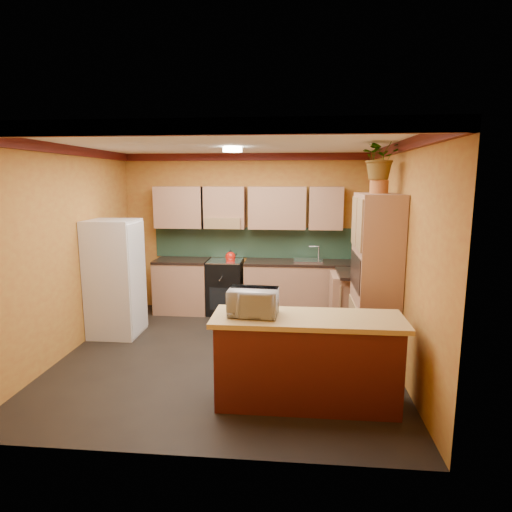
{
  "coord_description": "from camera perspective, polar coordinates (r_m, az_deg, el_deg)",
  "views": [
    {
      "loc": [
        0.86,
        -5.23,
        2.26
      ],
      "look_at": [
        0.33,
        0.45,
        1.24
      ],
      "focal_mm": 30.0,
      "sensor_mm": 36.0,
      "label": 1
    }
  ],
  "objects": [
    {
      "name": "countertop_right",
      "position": [
        6.48,
        13.55,
        -2.29
      ],
      "size": [
        0.62,
        0.8,
        0.04
      ],
      "primitive_type": "cube",
      "color": "black",
      "rests_on": "base_cabinets_right"
    },
    {
      "name": "fridge",
      "position": [
        6.56,
        -18.31,
        -2.82
      ],
      "size": [
        0.68,
        0.66,
        1.7
      ],
      "primitive_type": "cube",
      "color": "silver",
      "rests_on": "ground"
    },
    {
      "name": "countertop_back",
      "position": [
        7.19,
        0.78,
        -0.79
      ],
      "size": [
        3.65,
        0.62,
        0.04
      ],
      "primitive_type": "cube",
      "color": "black",
      "rests_on": "base_cabinets_back"
    },
    {
      "name": "base_cabinets_back",
      "position": [
        7.29,
        0.77,
        -4.34
      ],
      "size": [
        3.65,
        0.6,
        0.88
      ],
      "primitive_type": "cube",
      "color": "tan",
      "rests_on": "ground"
    },
    {
      "name": "microwave",
      "position": [
        4.27,
        -0.39,
        -6.16
      ],
      "size": [
        0.5,
        0.36,
        0.27
      ],
      "primitive_type": "imported",
      "rotation": [
        0.0,
        0.0,
        -0.06
      ],
      "color": "silver",
      "rests_on": "bar_top"
    },
    {
      "name": "pantry",
      "position": [
        5.48,
        15.6,
        -3.02
      ],
      "size": [
        0.48,
        0.9,
        2.1
      ],
      "primitive_type": "cube",
      "color": "tan",
      "rests_on": "ground"
    },
    {
      "name": "sink",
      "position": [
        7.16,
        6.97,
        -0.62
      ],
      "size": [
        0.48,
        0.4,
        0.03
      ],
      "primitive_type": "cube",
      "color": "silver",
      "rests_on": "countertop_back"
    },
    {
      "name": "kettle",
      "position": [
        7.18,
        -3.43,
        -0.01
      ],
      "size": [
        0.22,
        0.22,
        0.18
      ],
      "primitive_type": null,
      "rotation": [
        0.0,
        0.0,
        -0.42
      ],
      "color": "red",
      "rests_on": "stove"
    },
    {
      "name": "fern",
      "position": [
        5.4,
        16.26,
        12.57
      ],
      "size": [
        0.61,
        0.58,
        0.54
      ],
      "primitive_type": "imported",
      "rotation": [
        0.0,
        0.0,
        0.43
      ],
      "color": "tan",
      "rests_on": "fern_pot"
    },
    {
      "name": "room_shell",
      "position": [
        5.58,
        -3.37,
        8.33
      ],
      "size": [
        4.24,
        4.24,
        2.72
      ],
      "color": "black",
      "rests_on": "ground"
    },
    {
      "name": "bar_top",
      "position": [
        4.3,
        6.92,
        -8.34
      ],
      "size": [
        1.9,
        0.65,
        0.05
      ],
      "primitive_type": "cube",
      "color": "tan",
      "rests_on": "breakfast_bar"
    },
    {
      "name": "stove",
      "position": [
        7.36,
        -4.1,
        -4.11
      ],
      "size": [
        0.58,
        0.58,
        0.91
      ],
      "primitive_type": "cube",
      "color": "black",
      "rests_on": "ground"
    },
    {
      "name": "fern_pot",
      "position": [
        5.4,
        16.08,
        8.87
      ],
      "size": [
        0.22,
        0.22,
        0.16
      ],
      "primitive_type": "cylinder",
      "color": "#A05626",
      "rests_on": "pantry"
    },
    {
      "name": "base_cabinets_right",
      "position": [
        6.59,
        13.38,
        -6.2
      ],
      "size": [
        0.6,
        0.8,
        0.88
      ],
      "primitive_type": "cube",
      "color": "tan",
      "rests_on": "ground"
    },
    {
      "name": "breakfast_bar",
      "position": [
        4.47,
        6.79,
        -14.0
      ],
      "size": [
        1.8,
        0.55,
        0.88
      ],
      "primitive_type": "cube",
      "color": "#531313",
      "rests_on": "ground"
    }
  ]
}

